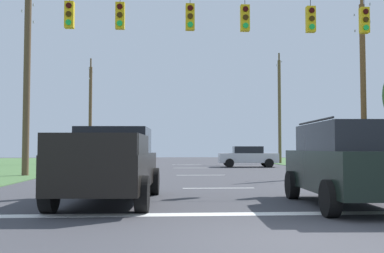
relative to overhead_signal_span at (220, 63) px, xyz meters
The scene contains 15 objects.
ground_plane 10.10m from the overhead_signal_span, 90.73° to the right, with size 120.00×120.00×0.00m, color #3D3D42.
stop_bar_stripe 7.72m from the overhead_signal_span, 91.04° to the right, with size 14.71×0.45×0.01m, color white.
lane_dash_0 4.45m from the overhead_signal_span, 109.93° to the right, with size 0.15×2.50×0.01m, color white.
lane_dash_1 8.34m from the overhead_signal_span, 90.93° to the left, with size 0.15×2.50×0.01m, color white.
lane_dash_2 15.87m from the overhead_signal_span, 90.43° to the left, with size 0.15×2.50×0.01m, color white.
lane_dash_3 21.94m from the overhead_signal_span, 90.31° to the left, with size 0.15×2.50×0.01m, color white.
overhead_signal_span is the anchor object (origin of this frame).
pickup_truck 6.30m from the overhead_signal_span, 130.14° to the right, with size 2.49×5.49×1.95m.
suv_black 6.75m from the overhead_signal_span, 65.72° to the right, with size 2.43×4.90×2.05m.
distant_car_crossing_white 16.85m from the overhead_signal_span, 117.30° to the left, with size 2.03×4.30×1.52m.
distant_car_oncoming 17.50m from the overhead_signal_span, 75.99° to the left, with size 4.40×2.23×1.52m.
utility_pole_mid_right 10.89m from the overhead_signal_span, 38.99° to the left, with size 0.29×1.92×9.77m.
utility_pole_far_right 25.46m from the overhead_signal_span, 70.43° to the left, with size 0.28×1.82×10.15m.
utility_pole_mid_left 11.39m from the overhead_signal_span, 141.99° to the left, with size 0.34×1.97×9.96m.
utility_pole_far_left 26.09m from the overhead_signal_span, 109.50° to the left, with size 0.29×1.98×9.55m.
Camera 1 is at (-1.89, -6.53, 1.39)m, focal length 41.19 mm.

